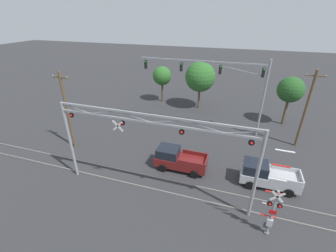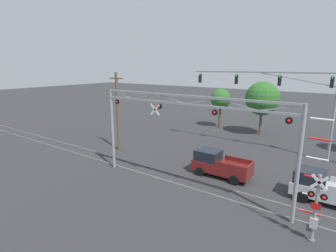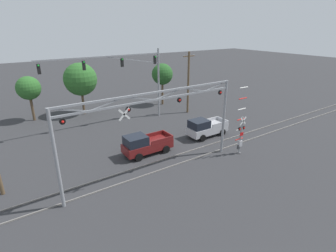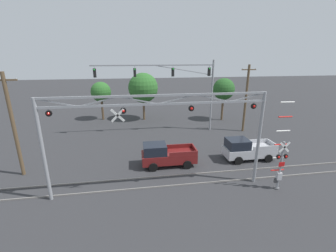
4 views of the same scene
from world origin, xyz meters
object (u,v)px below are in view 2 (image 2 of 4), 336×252
Objects in this scene: pickup_truck_following at (325,188)px; background_tree_far_left_verge at (262,99)px; crossing_signal_mast at (315,205)px; pickup_truck_lead at (218,164)px; background_tree_beyond_span at (221,99)px; crossing_gantry at (185,122)px; utility_pole_left at (117,111)px; traffic_signal_span at (290,92)px.

background_tree_far_left_verge reaches higher than pickup_truck_following.
crossing_signal_mast is 1.37× the size of pickup_truck_lead.
background_tree_far_left_verge is (6.16, -0.98, 0.60)m from background_tree_beyond_span.
crossing_signal_mast reaches higher than background_tree_beyond_span.
utility_pole_left is at bearing 159.99° from crossing_gantry.
crossing_signal_mast is 8.98m from pickup_truck_lead.
pickup_truck_following is at bearing -0.37° from utility_pole_left.
background_tree_far_left_verge is (-8.52, 20.18, 2.72)m from crossing_signal_mast.
background_tree_far_left_verge is at bearing -9.06° from background_tree_beyond_span.
utility_pole_left reaches higher than pickup_truck_following.
crossing_signal_mast is at bearing -91.47° from pickup_truck_following.
crossing_gantry is at bearing 171.89° from crossing_signal_mast.
pickup_truck_following is (0.13, 4.97, -1.06)m from crossing_signal_mast.
background_tree_beyond_span is at bearing 144.94° from traffic_signal_span.
pickup_truck_lead is (-7.45, 4.90, -1.06)m from crossing_signal_mast.
traffic_signal_span reaches higher than utility_pole_left.
utility_pole_left is at bearing -149.64° from traffic_signal_span.
utility_pole_left reaches higher than pickup_truck_lead.
traffic_signal_span reaches higher than background_tree_beyond_span.
utility_pole_left is 1.18× the size of background_tree_far_left_verge.
background_tree_far_left_verge is (-0.05, 18.97, -0.25)m from crossing_gantry.
background_tree_far_left_verge reaches higher than background_tree_beyond_span.
crossing_gantry is 9.06m from crossing_signal_mast.
utility_pole_left reaches higher than background_tree_far_left_verge.
pickup_truck_following is at bearing -63.83° from traffic_signal_span.
crossing_signal_mast is 5.08m from pickup_truck_following.
traffic_signal_span reaches higher than pickup_truck_lead.
crossing_signal_mast is 19.93m from utility_pole_left.
crossing_signal_mast is 1.39× the size of pickup_truck_following.
traffic_signal_span is at bearing 71.42° from crossing_gantry.
pickup_truck_following is at bearing 23.62° from crossing_gantry.
background_tree_beyond_span is at bearing 132.43° from pickup_truck_following.
pickup_truck_lead is 0.68× the size of background_tree_far_left_verge.
pickup_truck_following is (4.35, -8.86, -5.33)m from traffic_signal_span.
crossing_gantry is at bearing -20.01° from utility_pole_left.
crossing_gantry is 11.38m from utility_pole_left.
crossing_signal_mast is 1.14× the size of background_tree_beyond_span.
background_tree_beyond_span is at bearing 113.96° from pickup_truck_lead.
pickup_truck_lead is 0.57× the size of utility_pole_left.
background_tree_beyond_span reaches higher than pickup_truck_following.
background_tree_beyond_span reaches higher than pickup_truck_lead.
traffic_signal_span reaches higher than pickup_truck_following.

